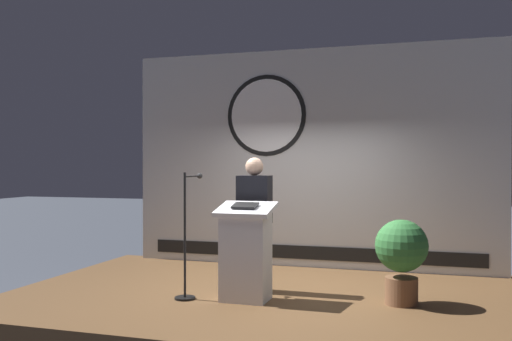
# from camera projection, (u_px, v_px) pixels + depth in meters

# --- Properties ---
(ground_plane) EXTENTS (40.00, 40.00, 0.00)m
(ground_plane) POSITION_uv_depth(u_px,v_px,m) (279.00, 319.00, 6.66)
(ground_plane) COLOR #383D47
(stage_platform) EXTENTS (6.40, 4.00, 0.30)m
(stage_platform) POSITION_uv_depth(u_px,v_px,m) (279.00, 306.00, 6.66)
(stage_platform) COLOR brown
(stage_platform) RESTS_ON ground
(banner_display) EXTENTS (5.58, 0.12, 3.29)m
(banner_display) POSITION_uv_depth(u_px,v_px,m) (309.00, 158.00, 8.41)
(banner_display) COLOR silver
(banner_display) RESTS_ON stage_platform
(podium) EXTENTS (0.64, 0.50, 1.12)m
(podium) POSITION_uv_depth(u_px,v_px,m) (246.00, 253.00, 6.34)
(podium) COLOR silver
(podium) RESTS_ON stage_platform
(speaker_person) EXTENTS (0.40, 0.26, 1.63)m
(speaker_person) POSITION_uv_depth(u_px,v_px,m) (254.00, 223.00, 6.81)
(speaker_person) COLOR black
(speaker_person) RESTS_ON stage_platform
(microphone_stand) EXTENTS (0.24, 0.59, 1.46)m
(microphone_stand) POSITION_uv_depth(u_px,v_px,m) (187.00, 253.00, 6.46)
(microphone_stand) COLOR black
(microphone_stand) RESTS_ON stage_platform
(potted_plant) EXTENTS (0.58, 0.58, 0.94)m
(potted_plant) POSITION_uv_depth(u_px,v_px,m) (401.00, 253.00, 6.16)
(potted_plant) COLOR brown
(potted_plant) RESTS_ON stage_platform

